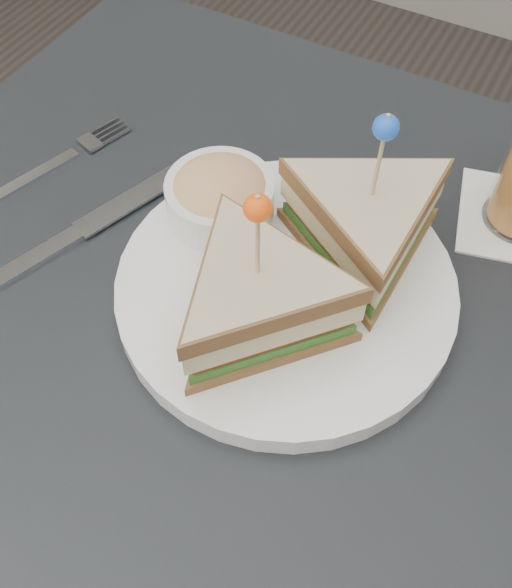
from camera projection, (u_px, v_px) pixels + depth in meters
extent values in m
plane|color=#3F3833|center=(248.00, 556.00, 1.16)|extent=(3.50, 3.50, 0.00)
cube|color=black|center=(240.00, 342.00, 0.56)|extent=(0.80, 0.80, 0.03)
cylinder|color=black|center=(169.00, 219.00, 1.14)|extent=(0.04, 0.04, 0.72)
cylinder|color=white|center=(286.00, 290.00, 0.56)|extent=(0.37, 0.37, 0.02)
cylinder|color=white|center=(286.00, 282.00, 0.55)|extent=(0.37, 0.37, 0.01)
cylinder|color=#DBB17E|center=(258.00, 243.00, 0.44)|extent=(0.00, 0.00, 0.09)
sphere|color=#FF5310|center=(258.00, 208.00, 0.41)|extent=(0.02, 0.02, 0.02)
cylinder|color=#DBB17E|center=(378.00, 164.00, 0.49)|extent=(0.00, 0.00, 0.09)
sphere|color=blue|center=(386.00, 127.00, 0.46)|extent=(0.02, 0.02, 0.02)
cylinder|color=white|center=(220.00, 201.00, 0.58)|extent=(0.12, 0.12, 0.04)
ellipsoid|color=#E0B772|center=(220.00, 189.00, 0.57)|extent=(0.11, 0.11, 0.04)
cube|color=white|center=(28.00, 179.00, 0.65)|extent=(0.05, 0.11, 0.00)
cube|color=white|center=(90.00, 142.00, 0.68)|extent=(0.03, 0.02, 0.00)
cube|color=silver|center=(38.00, 257.00, 0.59)|extent=(0.05, 0.11, 0.01)
cube|color=silver|center=(135.00, 198.00, 0.63)|extent=(0.07, 0.13, 0.00)
cylinder|color=silver|center=(187.00, 167.00, 0.66)|extent=(0.03, 0.03, 0.00)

